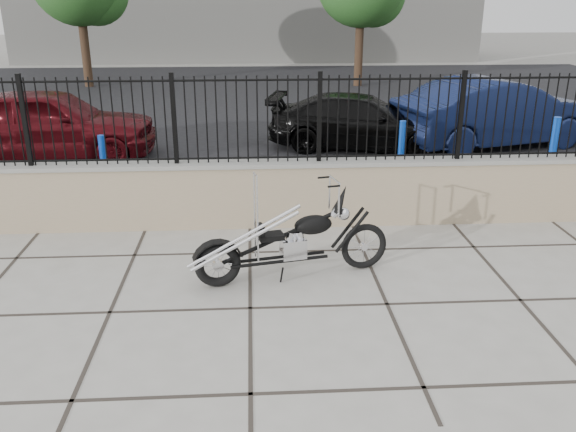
% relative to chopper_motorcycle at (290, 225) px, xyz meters
% --- Properties ---
extents(ground_plane, '(90.00, 90.00, 0.00)m').
position_rel_chopper_motorcycle_xyz_m(ground_plane, '(-0.47, -0.73, -0.68)').
color(ground_plane, '#99968E').
rests_on(ground_plane, ground).
extents(parking_lot, '(30.00, 30.00, 0.00)m').
position_rel_chopper_motorcycle_xyz_m(parking_lot, '(-0.47, 11.77, -0.68)').
color(parking_lot, black).
rests_on(parking_lot, ground).
extents(retaining_wall, '(14.00, 0.36, 0.96)m').
position_rel_chopper_motorcycle_xyz_m(retaining_wall, '(-0.47, 1.77, -0.20)').
color(retaining_wall, gray).
rests_on(retaining_wall, ground_plane).
extents(iron_fence, '(14.00, 0.08, 1.20)m').
position_rel_chopper_motorcycle_xyz_m(iron_fence, '(-0.47, 1.77, 0.88)').
color(iron_fence, black).
rests_on(iron_fence, retaining_wall).
extents(chopper_motorcycle, '(2.28, 0.86, 1.35)m').
position_rel_chopper_motorcycle_xyz_m(chopper_motorcycle, '(0.00, 0.00, 0.00)').
color(chopper_motorcycle, black).
rests_on(chopper_motorcycle, ground_plane).
extents(car_red, '(4.24, 1.73, 1.44)m').
position_rel_chopper_motorcycle_xyz_m(car_red, '(-4.49, 5.86, 0.04)').
color(car_red, '#4A0A10').
rests_on(car_red, parking_lot).
extents(car_black, '(4.25, 2.48, 1.16)m').
position_rel_chopper_motorcycle_xyz_m(car_black, '(1.95, 6.27, -0.10)').
color(car_black, black).
rests_on(car_black, parking_lot).
extents(car_blue, '(4.77, 2.75, 1.49)m').
position_rel_chopper_motorcycle_xyz_m(car_blue, '(4.91, 6.28, 0.07)').
color(car_blue, '#101A3D').
rests_on(car_blue, parking_lot).
extents(bollard_a, '(0.14, 0.14, 0.92)m').
position_rel_chopper_motorcycle_xyz_m(bollard_a, '(-2.99, 3.79, -0.22)').
color(bollard_a, '#0A51A4').
rests_on(bollard_a, ground_plane).
extents(bollard_b, '(0.16, 0.16, 0.99)m').
position_rel_chopper_motorcycle_xyz_m(bollard_b, '(2.36, 4.33, -0.18)').
color(bollard_b, '#0C44B5').
rests_on(bollard_b, ground_plane).
extents(bollard_c, '(0.17, 0.17, 1.13)m').
position_rel_chopper_motorcycle_xyz_m(bollard_c, '(5.02, 3.84, -0.11)').
color(bollard_c, blue).
rests_on(bollard_c, ground_plane).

